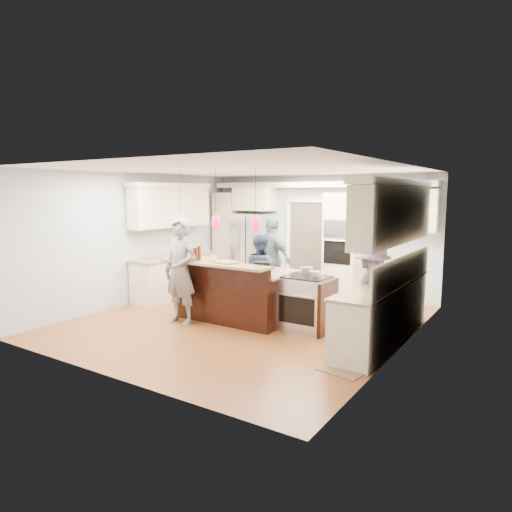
{
  "coord_description": "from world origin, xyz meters",
  "views": [
    {
      "loc": [
        4.51,
        -6.61,
        2.31
      ],
      "look_at": [
        0.0,
        0.35,
        1.15
      ],
      "focal_mm": 32.0,
      "sensor_mm": 36.0,
      "label": 1
    }
  ],
  "objects_px": {
    "refrigerator": "(254,250)",
    "person_far_left": "(261,272)",
    "kitchen_island": "(236,293)",
    "person_bar_end": "(181,271)",
    "island_range": "(307,303)"
  },
  "relations": [
    {
      "from": "island_range",
      "to": "refrigerator",
      "type": "bearing_deg",
      "value": 137.41
    },
    {
      "from": "refrigerator",
      "to": "person_far_left",
      "type": "xyz_separation_m",
      "value": [
        1.34,
        -1.79,
        -0.15
      ]
    },
    {
      "from": "person_bar_end",
      "to": "refrigerator",
      "type": "bearing_deg",
      "value": 102.51
    },
    {
      "from": "island_range",
      "to": "person_bar_end",
      "type": "relative_size",
      "value": 0.49
    },
    {
      "from": "kitchen_island",
      "to": "person_far_left",
      "type": "height_order",
      "value": "person_far_left"
    },
    {
      "from": "person_bar_end",
      "to": "person_far_left",
      "type": "relative_size",
      "value": 1.24
    },
    {
      "from": "island_range",
      "to": "person_bar_end",
      "type": "distance_m",
      "value": 2.28
    },
    {
      "from": "refrigerator",
      "to": "kitchen_island",
      "type": "relative_size",
      "value": 0.86
    },
    {
      "from": "refrigerator",
      "to": "person_bar_end",
      "type": "distance_m",
      "value": 3.4
    },
    {
      "from": "island_range",
      "to": "person_far_left",
      "type": "relative_size",
      "value": 0.61
    },
    {
      "from": "refrigerator",
      "to": "kitchen_island",
      "type": "bearing_deg",
      "value": -63.12
    },
    {
      "from": "island_range",
      "to": "person_far_left",
      "type": "xyz_separation_m",
      "value": [
        -1.37,
        0.7,
        0.3
      ]
    },
    {
      "from": "person_bar_end",
      "to": "person_far_left",
      "type": "bearing_deg",
      "value": 67.53
    },
    {
      "from": "kitchen_island",
      "to": "person_bar_end",
      "type": "xyz_separation_m",
      "value": [
        -0.65,
        -0.77,
        0.45
      ]
    },
    {
      "from": "refrigerator",
      "to": "kitchen_island",
      "type": "xyz_separation_m",
      "value": [
        1.3,
        -2.57,
        -0.42
      ]
    }
  ]
}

